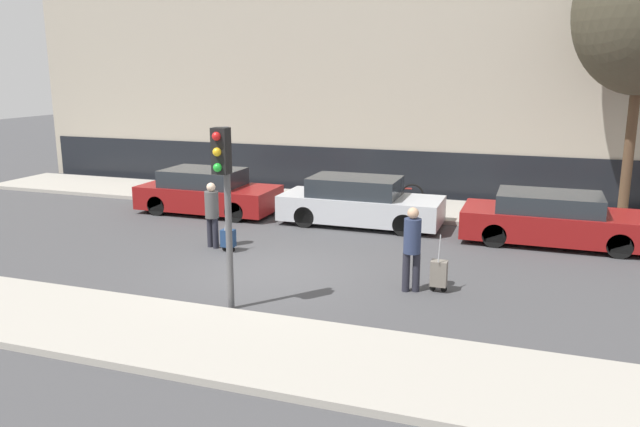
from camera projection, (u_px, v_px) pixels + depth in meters
ground_plane at (274, 272)px, 13.66m from camera, size 80.00×80.00×0.00m
sidewalk_near at (183, 337)px, 10.20m from camera, size 28.00×2.50×0.12m
sidewalk_far at (361, 205)px, 20.08m from camera, size 28.00×3.00×0.12m
building_facade at (391, 14)px, 21.98m from camera, size 28.00×2.81×12.49m
parked_car_0 at (207, 192)px, 19.16m from camera, size 4.23×1.87×1.35m
parked_car_1 at (359, 203)px, 17.64m from camera, size 4.54×1.74×1.37m
parked_car_2 at (554, 220)px, 15.75m from camera, size 4.58×1.88×1.29m
pedestrian_left at (212, 211)px, 15.32m from camera, size 0.34×0.34×1.64m
trolley_left at (228, 238)px, 15.12m from camera, size 0.34×0.29×1.08m
pedestrian_right at (412, 244)px, 12.24m from camera, size 0.34×0.34×1.72m
trolley_right at (439, 273)px, 12.36m from camera, size 0.34×0.29×1.18m
traffic_light at (224, 182)px, 10.90m from camera, size 0.28×0.47×3.36m
parked_bicycle at (396, 194)px, 19.72m from camera, size 1.77×0.06×0.96m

